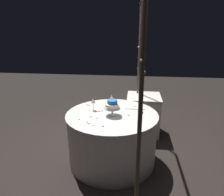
{
  "coord_description": "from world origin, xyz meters",
  "views": [
    {
      "loc": [
        2.56,
        0.31,
        1.81
      ],
      "look_at": [
        0.0,
        0.0,
        0.96
      ],
      "focal_mm": 32.46,
      "sensor_mm": 36.0,
      "label": 1
    }
  ],
  "objects": [
    {
      "name": "rose_petal_18",
      "position": [
        -0.06,
        -0.2,
        0.73
      ],
      "size": [
        0.04,
        0.04,
        0.0
      ],
      "primitive_type": "ellipsoid",
      "rotation": [
        0.0,
        0.0,
        3.83
      ],
      "color": "red",
      "rests_on": "main_table"
    },
    {
      "name": "rose_petal_2",
      "position": [
        -0.06,
        -0.33,
        0.73
      ],
      "size": [
        0.03,
        0.03,
        0.0
      ],
      "primitive_type": "ellipsoid",
      "rotation": [
        0.0,
        0.0,
        2.12
      ],
      "color": "red",
      "rests_on": "main_table"
    },
    {
      "name": "rose_petal_7",
      "position": [
        -0.19,
        -0.2,
        0.73
      ],
      "size": [
        0.03,
        0.03,
        0.0
      ],
      "primitive_type": "ellipsoid",
      "rotation": [
        0.0,
        0.0,
        5.26
      ],
      "color": "red",
      "rests_on": "main_table"
    },
    {
      "name": "rose_petal_8",
      "position": [
        -0.41,
        0.05,
        0.73
      ],
      "size": [
        0.03,
        0.03,
        0.0
      ],
      "primitive_type": "ellipsoid",
      "rotation": [
        0.0,
        0.0,
        2.81
      ],
      "color": "red",
      "rests_on": "main_table"
    },
    {
      "name": "main_table",
      "position": [
        0.0,
        0.0,
        0.37
      ],
      "size": [
        1.27,
        1.27,
        0.73
      ],
      "color": "silver",
      "rests_on": "ground"
    },
    {
      "name": "wine_glass_1",
      "position": [
        -0.1,
        -0.28,
        0.87
      ],
      "size": [
        0.07,
        0.07,
        0.18
      ],
      "color": "silver",
      "rests_on": "main_table"
    },
    {
      "name": "side_table",
      "position": [
        -0.92,
        0.47,
        0.36
      ],
      "size": [
        0.6,
        0.6,
        0.71
      ],
      "color": "silver",
      "rests_on": "ground"
    },
    {
      "name": "rose_petal_6",
      "position": [
        -0.08,
        -0.16,
        0.73
      ],
      "size": [
        0.04,
        0.04,
        0.0
      ],
      "primitive_type": "ellipsoid",
      "rotation": [
        0.0,
        0.0,
        0.82
      ],
      "color": "red",
      "rests_on": "main_table"
    },
    {
      "name": "rose_petal_15",
      "position": [
        0.18,
        -0.17,
        0.73
      ],
      "size": [
        0.03,
        0.03,
        0.0
      ],
      "primitive_type": "ellipsoid",
      "rotation": [
        0.0,
        0.0,
        2.71
      ],
      "color": "red",
      "rests_on": "main_table"
    },
    {
      "name": "rose_petal_16",
      "position": [
        0.15,
        -0.27,
        0.73
      ],
      "size": [
        0.04,
        0.04,
        0.0
      ],
      "primitive_type": "ellipsoid",
      "rotation": [
        0.0,
        0.0,
        2.24
      ],
      "color": "red",
      "rests_on": "main_table"
    },
    {
      "name": "tiered_cake",
      "position": [
        0.06,
        0.01,
        0.87
      ],
      "size": [
        0.22,
        0.22,
        0.22
      ],
      "color": "silver",
      "rests_on": "main_table"
    },
    {
      "name": "rose_petal_5",
      "position": [
        -0.05,
        -0.18,
        0.73
      ],
      "size": [
        0.04,
        0.03,
        0.0
      ],
      "primitive_type": "ellipsoid",
      "rotation": [
        0.0,
        0.0,
        0.34
      ],
      "color": "red",
      "rests_on": "main_table"
    },
    {
      "name": "rose_petal_14",
      "position": [
        0.4,
        -0.06,
        0.73
      ],
      "size": [
        0.04,
        0.04,
        0.0
      ],
      "primitive_type": "ellipsoid",
      "rotation": [
        0.0,
        0.0,
        0.84
      ],
      "color": "red",
      "rests_on": "main_table"
    },
    {
      "name": "rose_petal_10",
      "position": [
        -0.3,
        -0.43,
        0.73
      ],
      "size": [
        0.02,
        0.03,
        0.0
      ],
      "primitive_type": "ellipsoid",
      "rotation": [
        0.0,
        0.0,
        4.46
      ],
      "color": "red",
      "rests_on": "main_table"
    },
    {
      "name": "rose_petal_13",
      "position": [
        -0.13,
        0.05,
        0.73
      ],
      "size": [
        0.04,
        0.03,
        0.0
      ],
      "primitive_type": "ellipsoid",
      "rotation": [
        0.0,
        0.0,
        0.22
      ],
      "color": "red",
      "rests_on": "main_table"
    },
    {
      "name": "wine_glass_0",
      "position": [
        -0.26,
        -0.04,
        0.86
      ],
      "size": [
        0.06,
        0.06,
        0.17
      ],
      "color": "silver",
      "rests_on": "main_table"
    },
    {
      "name": "rose_petal_3",
      "position": [
        0.24,
        -0.4,
        0.73
      ],
      "size": [
        0.03,
        0.03,
        0.0
      ],
      "primitive_type": "ellipsoid",
      "rotation": [
        0.0,
        0.0,
        5.87
      ],
      "color": "red",
      "rests_on": "main_table"
    },
    {
      "name": "rose_petal_1",
      "position": [
        0.32,
        -0.27,
        0.73
      ],
      "size": [
        0.03,
        0.03,
        0.0
      ],
      "primitive_type": "ellipsoid",
      "rotation": [
        0.0,
        0.0,
        3.96
      ],
      "color": "red",
      "rests_on": "main_table"
    },
    {
      "name": "rose_petal_12",
      "position": [
        0.17,
        0.36,
        0.73
      ],
      "size": [
        0.04,
        0.04,
        0.0
      ],
      "primitive_type": "ellipsoid",
      "rotation": [
        0.0,
        0.0,
        5.2
      ],
      "color": "red",
      "rests_on": "main_table"
    },
    {
      "name": "rose_petal_17",
      "position": [
        0.04,
        0.23,
        0.73
      ],
      "size": [
        0.02,
        0.03,
        0.0
      ],
      "primitive_type": "ellipsoid",
      "rotation": [
        0.0,
        0.0,
        4.7
      ],
      "color": "red",
      "rests_on": "main_table"
    },
    {
      "name": "ground_plane",
      "position": [
        0.0,
        0.0,
        0.0
      ],
      "size": [
        12.0,
        12.0,
        0.0
      ],
      "primitive_type": "plane",
      "color": "black"
    },
    {
      "name": "cake_knife",
      "position": [
        -0.21,
        0.33,
        0.74
      ],
      "size": [
        0.03,
        0.3,
        0.01
      ],
      "color": "silver",
      "rests_on": "main_table"
    },
    {
      "name": "rose_petal_9",
      "position": [
        0.36,
        -0.25,
        0.73
      ],
      "size": [
        0.04,
        0.04,
        0.0
      ],
      "primitive_type": "ellipsoid",
      "rotation": [
        0.0,
        0.0,
        2.26
      ],
      "color": "red",
      "rests_on": "main_table"
    },
    {
      "name": "rose_petal_11",
      "position": [
        0.4,
        -0.18,
        0.73
      ],
      "size": [
        0.03,
        0.03,
        0.0
      ],
      "primitive_type": "ellipsoid",
      "rotation": [
        0.0,
        0.0,
        5.85
      ],
      "color": "red",
      "rests_on": "main_table"
    },
    {
      "name": "wine_glass_2",
      "position": [
        -0.38,
        -0.05,
        0.84
      ],
      "size": [
        0.06,
        0.06,
        0.15
      ],
      "color": "silver",
      "rests_on": "main_table"
    },
    {
      "name": "decorative_arch",
      "position": [
        0.0,
        0.35,
        1.48
      ],
      "size": [
        2.29,
        0.06,
        2.24
      ],
      "color": "#473D2D",
      "rests_on": "ground"
    },
    {
      "name": "rose_petal_0",
      "position": [
        -0.27,
        -0.39,
        0.73
      ],
      "size": [
        0.03,
        0.04,
        0.0
      ],
      "primitive_type": "ellipsoid",
      "rotation": [
        0.0,
        0.0,
        4.74
      ],
      "color": "red",
      "rests_on": "main_table"
    },
    {
      "name": "rose_petal_4",
      "position": [
        -0.31,
        0.31,
        0.73
      ],
      "size": [
        0.02,
        0.03,
        0.0
      ],
      "primitive_type": "ellipsoid",
      "rotation": [
        0.0,
        0.0,
        4.45
      ],
      "color": "red",
      "rests_on": "main_table"
    }
  ]
}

